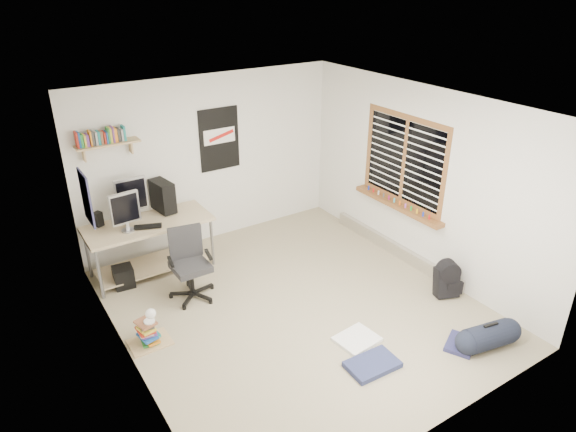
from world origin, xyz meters
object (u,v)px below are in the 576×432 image
office_chair (190,263)px  backpack (446,282)px  book_stack (149,332)px  desk (151,247)px  duffel_bag (488,336)px

office_chair → backpack: (2.73, -1.73, -0.29)m
book_stack → desk: bearing=68.7°
desk → duffel_bag: size_ratio=2.96×
desk → duffel_bag: desk is taller
office_chair → backpack: 3.24m
desk → office_chair: 0.92m
duffel_bag → book_stack: duffel_bag is taller
office_chair → backpack: size_ratio=2.39×
duffel_bag → book_stack: size_ratio=1.37×
desk → office_chair: (0.20, -0.89, 0.12)m
desk → book_stack: desk is taller
backpack → book_stack: size_ratio=0.95×
backpack → duffel_bag: duffel_bag is taller
office_chair → duffel_bag: 3.57m
backpack → book_stack: bearing=-176.1°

